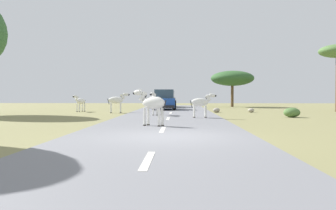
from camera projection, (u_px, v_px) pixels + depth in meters
ground_plane at (167, 138)px, 10.86m from camera, size 90.00×90.00×0.00m
road at (159, 137)px, 10.87m from camera, size 6.00×64.00×0.05m
lane_markings at (157, 140)px, 9.87m from camera, size 0.16×56.00×0.01m
zebra_0 at (157, 101)px, 22.13m from camera, size 0.85×1.51×1.50m
zebra_1 at (152, 103)px, 14.55m from camera, size 1.53×1.00×1.56m
zebra_2 at (80, 101)px, 27.62m from camera, size 0.83×1.36×1.37m
zebra_3 at (117, 100)px, 25.76m from camera, size 1.63×0.55×1.54m
zebra_4 at (201, 103)px, 19.77m from camera, size 1.50×0.46×1.41m
car_0 at (166, 99)px, 36.82m from camera, size 2.13×4.39×1.74m
car_1 at (164, 100)px, 30.90m from camera, size 2.19×4.42×1.74m
tree_4 at (232, 78)px, 38.90m from camera, size 4.75×4.75×3.99m
bush_2 at (292, 112)px, 20.75m from camera, size 0.96×0.86×0.58m
rock_0 at (251, 110)px, 26.52m from camera, size 0.47×0.46×0.32m
rock_2 at (216, 110)px, 26.40m from camera, size 0.51×0.50×0.35m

